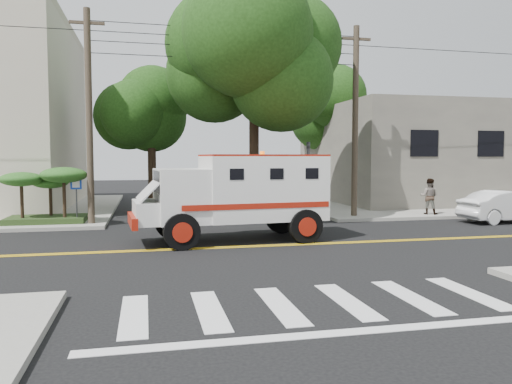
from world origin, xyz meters
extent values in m
plane|color=black|center=(0.00, 0.00, 0.00)|extent=(100.00, 100.00, 0.00)
cube|color=gray|center=(13.50, 13.50, 0.07)|extent=(17.00, 17.00, 0.15)
cube|color=#5F5A51|center=(15.00, 14.00, 3.15)|extent=(14.00, 12.00, 6.00)
cylinder|color=#382D23|center=(-5.60, 6.00, 4.50)|extent=(0.28, 0.28, 9.00)
cylinder|color=#382D23|center=(6.30, 6.20, 4.50)|extent=(0.28, 0.28, 9.00)
cylinder|color=black|center=(1.50, 6.50, 3.50)|extent=(0.44, 0.44, 7.00)
sphere|color=black|center=(1.50, 6.50, 7.00)|extent=(5.32, 5.32, 5.32)
sphere|color=black|center=(2.64, 5.74, 7.57)|extent=(4.56, 4.56, 4.56)
cylinder|color=black|center=(-3.00, 12.00, 2.80)|extent=(0.44, 0.44, 5.60)
sphere|color=black|center=(-3.00, 12.00, 5.60)|extent=(3.92, 3.92, 3.92)
sphere|color=black|center=(-2.16, 11.44, 6.02)|extent=(3.36, 3.36, 3.36)
cylinder|color=black|center=(8.50, 16.00, 2.97)|extent=(0.44, 0.44, 5.95)
sphere|color=black|center=(8.50, 16.00, 5.95)|extent=(4.20, 4.20, 4.20)
sphere|color=black|center=(9.40, 15.40, 6.40)|extent=(3.60, 3.60, 3.60)
cylinder|color=#3F3F42|center=(3.80, 5.60, 1.80)|extent=(0.12, 0.12, 3.60)
imported|color=#3F3F42|center=(3.80, 5.60, 3.15)|extent=(0.15, 0.18, 0.90)
cylinder|color=#3F3F42|center=(-6.20, 6.20, 1.00)|extent=(0.06, 0.06, 2.00)
cube|color=#0C33A5|center=(-6.20, 6.14, 1.80)|extent=(0.45, 0.03, 0.45)
cube|color=#1E3314|center=(-7.50, 6.80, 0.27)|extent=(3.20, 2.00, 0.24)
cylinder|color=black|center=(-8.40, 6.50, 1.15)|extent=(0.14, 0.14, 1.52)
ellipsoid|color=#1D4514|center=(-8.40, 6.50, 2.00)|extent=(1.73, 1.73, 0.60)
cylinder|color=black|center=(-7.40, 7.20, 1.07)|extent=(0.14, 0.14, 1.36)
ellipsoid|color=#1D4514|center=(-7.40, 7.20, 1.83)|extent=(1.55, 1.55, 0.54)
cylinder|color=black|center=(-6.70, 6.30, 1.23)|extent=(0.14, 0.14, 1.68)
ellipsoid|color=#1D4514|center=(-6.70, 6.30, 2.17)|extent=(1.91, 1.91, 0.66)
cube|color=silver|center=(0.66, 1.30, 1.84)|extent=(4.30, 2.77, 2.21)
cube|color=silver|center=(-2.17, 1.05, 1.63)|extent=(1.88, 2.45, 1.79)
cube|color=black|center=(-2.98, 0.98, 2.11)|extent=(0.22, 1.79, 0.74)
cube|color=silver|center=(-3.27, 0.96, 1.11)|extent=(1.13, 2.18, 0.74)
cube|color=maroon|center=(-3.79, 0.91, 0.84)|extent=(0.39, 2.27, 0.37)
cube|color=maroon|center=(0.66, 1.30, 2.98)|extent=(4.30, 2.77, 0.06)
cylinder|color=black|center=(-2.27, -0.14, 0.58)|extent=(1.18, 0.44, 1.16)
cylinder|color=black|center=(-2.48, 2.21, 0.58)|extent=(1.18, 0.44, 1.16)
cylinder|color=black|center=(1.92, 0.23, 0.58)|extent=(1.18, 0.44, 1.16)
cylinder|color=black|center=(1.71, 2.58, 0.58)|extent=(1.18, 0.44, 1.16)
imported|color=silver|center=(12.46, 3.46, 0.71)|extent=(4.40, 1.74, 1.43)
imported|color=gray|center=(5.50, 8.28, 0.97)|extent=(0.70, 0.60, 1.64)
imported|color=gray|center=(10.08, 5.92, 1.02)|extent=(1.07, 1.04, 1.74)
camera|label=1|loc=(-3.36, -15.79, 2.92)|focal=35.00mm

